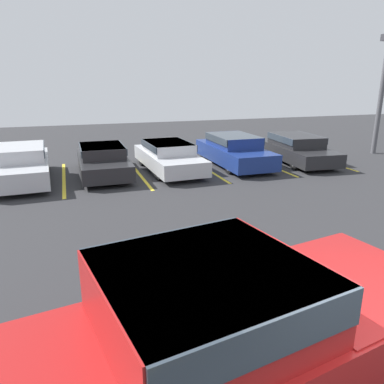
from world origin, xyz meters
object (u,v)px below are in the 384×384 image
(parked_sedan_d, at_px, (234,149))
(pickup_truck, at_px, (229,338))
(parked_sedan_a, at_px, (21,163))
(light_post, at_px, (382,87))
(wheel_stop_curb, at_px, (184,152))
(parked_sedan_b, at_px, (103,159))
(parked_sedan_e, at_px, (296,147))
(parked_sedan_c, at_px, (169,155))

(parked_sedan_d, bearing_deg, pickup_truck, -24.84)
(parked_sedan_a, xyz_separation_m, parked_sedan_d, (8.45, 0.10, -0.01))
(light_post, bearing_deg, wheel_stop_curb, 162.52)
(pickup_truck, xyz_separation_m, parked_sedan_b, (-0.24, 11.48, -0.30))
(parked_sedan_b, distance_m, parked_sedan_e, 8.51)
(pickup_truck, bearing_deg, light_post, 31.85)
(parked_sedan_d, bearing_deg, wheel_stop_curb, -157.21)
(parked_sedan_a, height_order, parked_sedan_d, same)
(pickup_truck, relative_size, parked_sedan_a, 1.27)
(parked_sedan_d, distance_m, wheel_stop_curb, 3.42)
(parked_sedan_c, height_order, parked_sedan_d, parked_sedan_d)
(parked_sedan_c, bearing_deg, parked_sedan_d, 89.64)
(parked_sedan_c, distance_m, light_post, 11.10)
(parked_sedan_c, xyz_separation_m, parked_sedan_e, (5.90, -0.14, 0.02))
(parked_sedan_c, xyz_separation_m, wheel_stop_curb, (1.65, 3.21, -0.56))
(pickup_truck, height_order, wheel_stop_curb, pickup_truck)
(parked_sedan_c, xyz_separation_m, light_post, (10.78, 0.33, 2.59))
(pickup_truck, distance_m, parked_sedan_c, 11.63)
(parked_sedan_d, bearing_deg, parked_sedan_a, -89.34)
(parked_sedan_b, height_order, wheel_stop_curb, parked_sedan_b)
(parked_sedan_a, relative_size, parked_sedan_b, 1.09)
(pickup_truck, relative_size, parked_sedan_b, 1.39)
(parked_sedan_c, xyz_separation_m, parked_sedan_d, (2.95, 0.11, 0.06))
(pickup_truck, distance_m, parked_sedan_b, 11.49)
(parked_sedan_b, relative_size, parked_sedan_c, 0.92)
(parked_sedan_a, xyz_separation_m, light_post, (16.28, 0.32, 2.52))
(wheel_stop_curb, bearing_deg, light_post, -17.48)
(parked_sedan_d, relative_size, light_post, 0.85)
(parked_sedan_a, distance_m, light_post, 16.48)
(parked_sedan_a, relative_size, wheel_stop_curb, 2.79)
(parked_sedan_c, relative_size, parked_sedan_e, 0.96)
(parked_sedan_b, relative_size, parked_sedan_e, 0.88)
(light_post, bearing_deg, pickup_truck, -138.32)
(parked_sedan_a, height_order, parked_sedan_c, parked_sedan_a)
(parked_sedan_e, bearing_deg, parked_sedan_b, -86.93)
(parked_sedan_a, bearing_deg, wheel_stop_curb, 111.62)
(pickup_truck, relative_size, wheel_stop_curb, 3.53)
(parked_sedan_a, distance_m, parked_sedan_e, 11.40)
(parked_sedan_c, bearing_deg, parked_sedan_b, -94.58)
(pickup_truck, xyz_separation_m, parked_sedan_a, (-3.13, 11.39, -0.22))
(parked_sedan_d, xyz_separation_m, parked_sedan_e, (2.95, -0.25, -0.04))
(parked_sedan_a, height_order, light_post, light_post)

